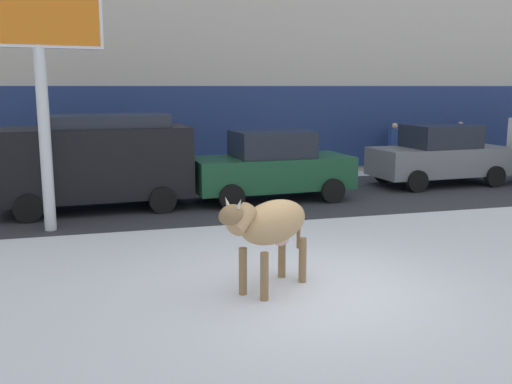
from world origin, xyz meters
name	(u,v)px	position (x,y,z in m)	size (l,w,h in m)	color
ground_plane	(312,288)	(0.00, 0.00, 0.00)	(120.00, 120.00, 0.00)	white
road_strip	(218,200)	(0.00, 7.04, 0.00)	(60.00, 5.60, 0.01)	#333338
cow_tan	(271,225)	(-0.61, 0.12, 0.99)	(1.76, 1.47, 1.54)	tan
billboard	(37,18)	(-4.05, 4.78, 4.31)	(2.52, 0.61, 5.56)	silver
car_black_van	(94,159)	(-3.11, 6.69, 1.24)	(4.70, 2.33, 2.32)	black
car_darkgreen_sedan	(272,166)	(1.40, 6.71, 0.91)	(4.30, 2.17, 1.84)	#194C2D
car_grey_sedan	(439,155)	(7.05, 7.63, 0.91)	(4.30, 2.17, 1.84)	slate
pedestrian_near_billboard	(459,145)	(9.67, 10.43, 0.88)	(0.36, 0.24, 1.73)	#282833
pedestrian_by_cars	(121,156)	(-2.33, 10.43, 0.88)	(0.36, 0.24, 1.73)	#282833
pedestrian_far_left	(394,147)	(7.03, 10.43, 0.88)	(0.36, 0.24, 1.73)	#282833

